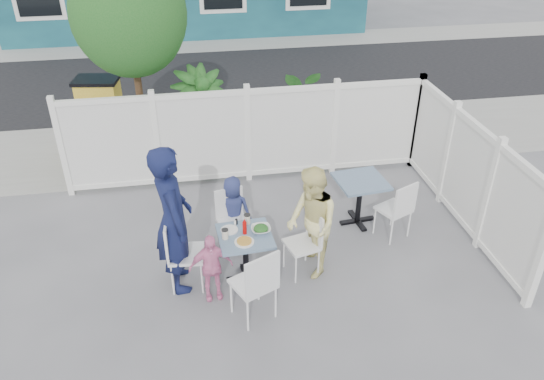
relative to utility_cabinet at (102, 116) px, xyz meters
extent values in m
plane|color=slate|center=(2.38, -4.00, -0.65)|extent=(80.00, 80.00, 0.00)
cube|color=gray|center=(2.38, -0.20, -0.65)|extent=(24.00, 2.60, 0.01)
cube|color=black|center=(2.38, 3.50, -0.65)|extent=(24.00, 5.00, 0.01)
cube|color=gray|center=(2.38, 6.60, -0.65)|extent=(24.00, 1.60, 0.01)
cube|color=white|center=(2.48, -1.60, 0.17)|extent=(5.80, 0.04, 1.40)
cube|color=white|center=(2.48, -1.60, 0.91)|extent=(5.86, 0.08, 0.08)
cube|color=white|center=(2.48, -1.60, -0.59)|extent=(5.86, 0.08, 0.12)
cube|color=white|center=(5.38, -3.40, 0.17)|extent=(0.04, 3.60, 1.40)
cube|color=white|center=(5.38, -3.40, 0.91)|extent=(0.08, 3.66, 0.08)
cube|color=white|center=(5.38, -3.40, -0.59)|extent=(0.08, 3.66, 0.12)
cylinder|color=#382316|center=(0.78, -0.70, 0.55)|extent=(0.12, 0.12, 2.40)
ellipsoid|color=#19531A|center=(0.78, -0.70, 1.95)|extent=(1.80, 1.62, 1.98)
cube|color=gold|center=(0.00, 0.00, 0.00)|extent=(0.77, 0.60, 1.31)
imported|color=#19531A|center=(1.74, -0.90, 0.21)|extent=(1.22, 1.22, 1.73)
imported|color=#19531A|center=(3.71, -1.00, 0.05)|extent=(1.46, 1.33, 1.40)
cube|color=#465D81|center=(2.10, -4.14, 0.02)|extent=(0.69, 0.69, 0.04)
cylinder|color=black|center=(2.10, -4.14, -0.32)|extent=(0.07, 0.07, 0.63)
cube|color=black|center=(2.10, -4.14, -0.64)|extent=(0.52, 0.10, 0.04)
cube|color=black|center=(2.10, -4.14, -0.64)|extent=(0.10, 0.52, 0.04)
cube|color=#465D81|center=(3.90, -3.14, 0.05)|extent=(0.75, 0.75, 0.04)
cylinder|color=black|center=(3.90, -3.14, -0.30)|extent=(0.08, 0.08, 0.66)
cube|color=black|center=(3.90, -3.14, -0.64)|extent=(0.54, 0.13, 0.04)
cube|color=black|center=(3.90, -3.14, -0.64)|extent=(0.13, 0.54, 0.04)
cube|color=white|center=(1.38, -4.11, -0.18)|extent=(0.46, 0.48, 0.04)
cube|color=white|center=(1.18, -4.09, 0.08)|extent=(0.07, 0.44, 0.47)
cylinder|color=white|center=(1.57, -3.94, -0.42)|extent=(0.03, 0.03, 0.47)
cylinder|color=white|center=(1.54, -4.31, -0.42)|extent=(0.03, 0.03, 0.47)
cylinder|color=white|center=(1.22, -3.90, -0.42)|extent=(0.03, 0.03, 0.47)
cylinder|color=white|center=(1.18, -4.28, -0.42)|extent=(0.03, 0.03, 0.47)
cube|color=white|center=(2.82, -4.11, -0.22)|extent=(0.47, 0.49, 0.04)
cube|color=white|center=(3.00, -4.07, 0.02)|extent=(0.13, 0.40, 0.43)
cylinder|color=white|center=(2.71, -4.32, -0.44)|extent=(0.02, 0.02, 0.43)
cylinder|color=white|center=(2.62, -3.99, -0.44)|extent=(0.02, 0.02, 0.43)
cylinder|color=white|center=(3.03, -4.24, -0.44)|extent=(0.02, 0.02, 0.43)
cylinder|color=white|center=(2.94, -3.90, -0.44)|extent=(0.02, 0.02, 0.43)
cube|color=white|center=(2.03, -3.47, -0.23)|extent=(0.47, 0.46, 0.04)
cube|color=white|center=(1.99, -3.30, 0.00)|extent=(0.39, 0.12, 0.42)
cylinder|color=white|center=(2.23, -3.59, -0.44)|extent=(0.02, 0.02, 0.42)
cylinder|color=white|center=(1.90, -3.67, -0.44)|extent=(0.02, 0.02, 0.42)
cylinder|color=white|center=(2.16, -3.28, -0.44)|extent=(0.02, 0.02, 0.42)
cylinder|color=white|center=(1.83, -3.36, -0.44)|extent=(0.02, 0.02, 0.42)
cube|color=white|center=(2.11, -4.79, -0.18)|extent=(0.58, 0.57, 0.04)
cube|color=white|center=(2.19, -4.97, 0.09)|extent=(0.42, 0.22, 0.48)
cylinder|color=white|center=(1.86, -4.71, -0.42)|extent=(0.03, 0.03, 0.48)
cylinder|color=white|center=(2.20, -4.54, -0.42)|extent=(0.03, 0.03, 0.48)
cylinder|color=white|center=(2.01, -5.03, -0.42)|extent=(0.03, 0.03, 0.48)
cylinder|color=white|center=(2.35, -4.87, -0.42)|extent=(0.03, 0.03, 0.48)
cube|color=white|center=(4.27, -3.54, -0.21)|extent=(0.54, 0.53, 0.04)
cube|color=white|center=(4.35, -3.71, 0.03)|extent=(0.39, 0.20, 0.44)
cylinder|color=white|center=(4.04, -3.46, -0.43)|extent=(0.02, 0.02, 0.44)
cylinder|color=white|center=(4.36, -3.31, -0.43)|extent=(0.02, 0.02, 0.44)
cylinder|color=white|center=(4.18, -3.76, -0.43)|extent=(0.02, 0.02, 0.44)
cylinder|color=white|center=(4.50, -3.62, -0.43)|extent=(0.02, 0.02, 0.44)
imported|color=#11183F|center=(1.26, -4.06, 0.31)|extent=(0.57, 0.77, 1.93)
imported|color=#F9E64B|center=(2.95, -4.11, 0.09)|extent=(0.67, 0.80, 1.50)
imported|color=navy|center=(2.04, -3.27, -0.15)|extent=(0.57, 0.47, 1.00)
imported|color=pink|center=(1.65, -4.39, -0.20)|extent=(0.55, 0.27, 0.91)
cylinder|color=white|center=(2.08, -4.29, 0.04)|extent=(0.24, 0.24, 0.02)
cylinder|color=white|center=(1.92, -4.01, 0.04)|extent=(0.22, 0.22, 0.01)
imported|color=white|center=(2.31, -4.09, 0.06)|extent=(0.24, 0.24, 0.06)
cylinder|color=beige|center=(1.86, -4.16, 0.09)|extent=(0.08, 0.08, 0.12)
cylinder|color=beige|center=(2.16, -3.89, 0.10)|extent=(0.08, 0.08, 0.12)
cylinder|color=#B80706|center=(2.10, -4.10, 0.12)|extent=(0.05, 0.05, 0.17)
cylinder|color=white|center=(2.01, -3.91, 0.07)|extent=(0.03, 0.03, 0.07)
cylinder|color=black|center=(2.03, -3.89, 0.07)|extent=(0.03, 0.03, 0.08)
camera|label=1|loc=(1.54, -9.36, 3.88)|focal=35.00mm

